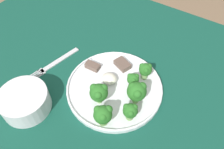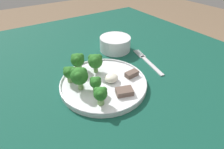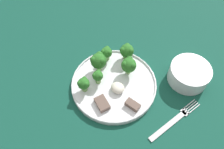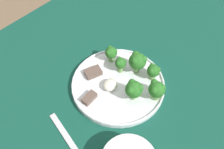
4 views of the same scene
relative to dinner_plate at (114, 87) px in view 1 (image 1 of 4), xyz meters
name	(u,v)px [view 1 (image 1 of 4)]	position (x,y,z in m)	size (l,w,h in m)	color
table	(111,141)	(-0.06, 0.11, -0.08)	(1.38, 1.15, 0.71)	#114738
dinner_plate	(114,87)	(0.00, 0.00, 0.00)	(0.27, 0.27, 0.02)	white
fork	(53,64)	(0.21, 0.02, -0.01)	(0.06, 0.20, 0.00)	silver
cream_bowl	(25,102)	(0.16, 0.18, 0.02)	(0.13, 0.13, 0.06)	silver
broccoli_floret_near_rim_left	(133,80)	(-0.04, -0.03, 0.04)	(0.03, 0.03, 0.05)	#709E56
broccoli_floret_center_left	(99,92)	(0.01, 0.06, 0.05)	(0.05, 0.05, 0.07)	#709E56
broccoli_floret_back_left	(130,111)	(-0.08, 0.06, 0.04)	(0.04, 0.04, 0.05)	#709E56
broccoli_floret_front_left	(137,91)	(-0.07, 0.01, 0.05)	(0.05, 0.05, 0.07)	#709E56
broccoli_floret_center_back	(103,114)	(-0.04, 0.10, 0.04)	(0.05, 0.05, 0.06)	#709E56
broccoli_floret_mid_cluster	(145,70)	(-0.05, -0.08, 0.04)	(0.04, 0.04, 0.05)	#709E56
meat_slice_front_slice	(122,64)	(0.02, -0.08, 0.01)	(0.06, 0.05, 0.02)	brown
meat_slice_middle_slice	(93,66)	(0.09, -0.02, 0.01)	(0.04, 0.03, 0.02)	brown
sauce_dollop	(109,78)	(0.02, -0.01, 0.02)	(0.04, 0.04, 0.02)	silver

